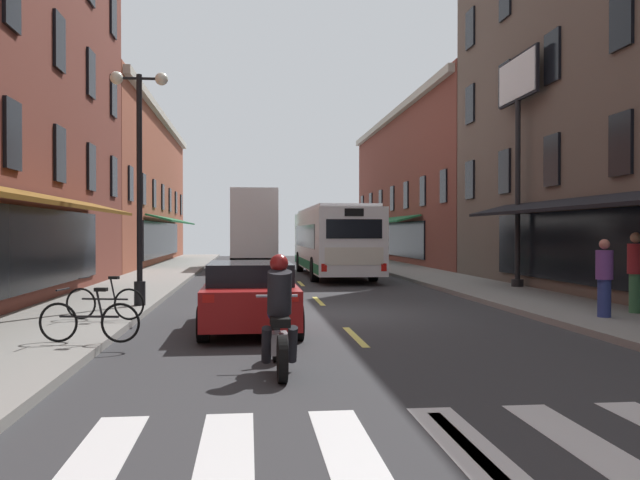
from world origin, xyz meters
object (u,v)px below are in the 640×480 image
at_px(pedestrian_mid, 604,277).
at_px(street_lamp_twin, 139,177).
at_px(billboard_sign, 518,108).
at_px(sedan_mid, 255,251).
at_px(sedan_near, 250,295).
at_px(bicycle_near, 90,321).
at_px(transit_bus, 333,240).
at_px(box_truck, 254,229).
at_px(pedestrian_near, 636,270).
at_px(bicycle_mid, 105,302).
at_px(motorcycle_rider, 279,322).

distance_m(pedestrian_mid, street_lamp_twin, 11.16).
xyz_separation_m(billboard_sign, street_lamp_twin, (-11.76, -4.53, -2.80)).
distance_m(sedan_mid, pedestrian_mid, 32.55).
bearing_deg(sedan_near, street_lamp_twin, 128.26).
height_order(bicycle_near, pedestrian_mid, pedestrian_mid).
relative_size(sedan_mid, street_lamp_twin, 0.75).
bearing_deg(transit_bus, billboard_sign, -56.40).
bearing_deg(sedan_mid, street_lamp_twin, -96.40).
height_order(transit_bus, box_truck, box_truck).
height_order(pedestrian_near, pedestrian_mid, pedestrian_near).
xyz_separation_m(bicycle_near, bicycle_mid, (-0.36, 2.93, 0.00)).
xyz_separation_m(sedan_mid, street_lamp_twin, (-3.17, -28.30, 2.68)).
height_order(box_truck, bicycle_near, box_truck).
xyz_separation_m(pedestrian_near, street_lamp_twin, (-11.47, 2.82, 2.24)).
bearing_deg(sedan_mid, bicycle_mid, -96.34).
xyz_separation_m(transit_bus, bicycle_mid, (-6.75, -15.21, -1.11)).
bearing_deg(bicycle_mid, sedan_mid, 83.66).
distance_m(sedan_near, bicycle_mid, 3.11).
bearing_deg(billboard_sign, bicycle_mid, -148.90).
distance_m(billboard_sign, motorcycle_rider, 15.88).
bearing_deg(motorcycle_rider, bicycle_near, 146.89).
height_order(sedan_mid, street_lamp_twin, street_lamp_twin).
relative_size(box_truck, bicycle_mid, 4.36).
bearing_deg(sedan_near, motorcycle_rider, -84.54).
bearing_deg(transit_bus, street_lamp_twin, -117.44).
height_order(box_truck, pedestrian_mid, box_truck).
bearing_deg(bicycle_mid, sedan_near, -13.97).
bearing_deg(billboard_sign, bicycle_near, -138.87).
bearing_deg(motorcycle_rider, box_truck, 90.32).
bearing_deg(bicycle_mid, street_lamp_twin, 84.28).
relative_size(bicycle_near, bicycle_mid, 1.01).
bearing_deg(sedan_near, bicycle_mid, 166.03).
bearing_deg(box_truck, pedestrian_mid, -72.23).
xyz_separation_m(transit_bus, motorcycle_rider, (-3.34, -20.13, -0.90)).
xyz_separation_m(box_truck, street_lamp_twin, (-2.99, -19.48, 1.21)).
bearing_deg(pedestrian_near, sedan_mid, 24.61).
bearing_deg(transit_bus, pedestrian_near, -71.95).
distance_m(sedan_mid, street_lamp_twin, 28.60).
relative_size(sedan_mid, pedestrian_mid, 2.62).
distance_m(pedestrian_near, pedestrian_mid, 1.29).
xyz_separation_m(transit_bus, sedan_mid, (-3.31, 15.82, -0.93)).
bearing_deg(bicycle_mid, pedestrian_mid, -3.91).
bearing_deg(sedan_mid, transit_bus, -78.19).
bearing_deg(box_truck, bicycle_near, -96.58).
bearing_deg(billboard_sign, box_truck, 120.39).
distance_m(sedan_near, pedestrian_mid, 7.61).
bearing_deg(sedan_near, pedestrian_near, 4.29).
bearing_deg(transit_bus, sedan_near, -103.19).
bearing_deg(sedan_mid, box_truck, -91.19).
height_order(sedan_near, bicycle_near, sedan_near).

